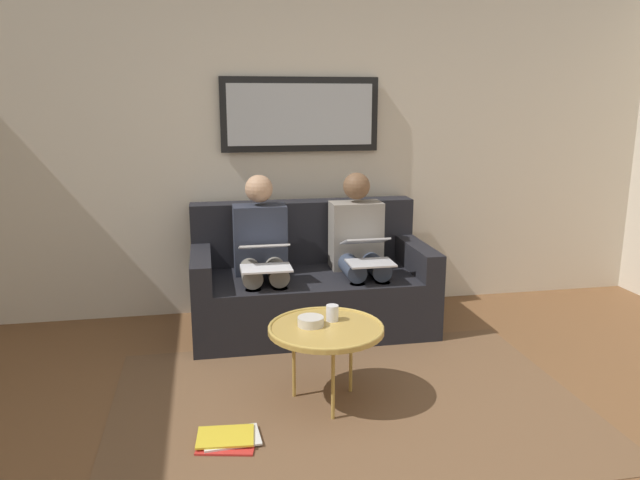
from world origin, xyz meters
TOP-DOWN VIEW (x-y plane):
  - wall_rear at (0.00, -2.60)m, footprint 6.00×0.12m
  - area_rug at (0.00, -0.85)m, footprint 2.60×1.80m
  - couch at (0.00, -2.12)m, footprint 1.72×0.90m
  - framed_mirror at (0.00, -2.51)m, footprint 1.21×0.05m
  - coffee_table at (0.12, -0.90)m, footprint 0.64×0.64m
  - cup at (0.06, -0.99)m, footprint 0.07×0.07m
  - bowl at (0.20, -0.94)m, footprint 0.14×0.14m
  - person_left at (-0.36, -2.05)m, footprint 0.38×0.58m
  - laptop_silver at (-0.36, -1.82)m, footprint 0.32×0.39m
  - person_right at (0.36, -2.05)m, footprint 0.38×0.58m
  - laptop_white at (0.36, -1.81)m, footprint 0.34×0.37m
  - magazine_stack at (0.68, -0.58)m, footprint 0.33×0.27m

SIDE VIEW (x-z plane):
  - area_rug at x=0.00m, z-range 0.00..0.01m
  - magazine_stack at x=0.68m, z-range 0.00..0.04m
  - couch at x=0.00m, z-range -0.14..0.76m
  - coffee_table at x=0.12m, z-range 0.21..0.67m
  - bowl at x=0.20m, z-range 0.45..0.50m
  - cup at x=0.06m, z-range 0.45..0.54m
  - person_left at x=-0.36m, z-range 0.04..1.18m
  - person_right at x=0.36m, z-range 0.04..1.18m
  - laptop_white at x=0.36m, z-range 0.55..0.71m
  - laptop_silver at x=-0.36m, z-range 0.55..0.72m
  - wall_rear at x=0.00m, z-range 0.00..2.60m
  - framed_mirror at x=0.00m, z-range 1.27..1.83m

